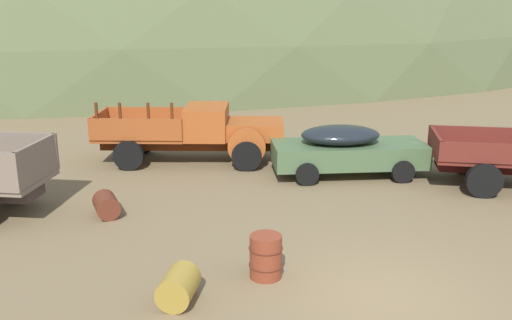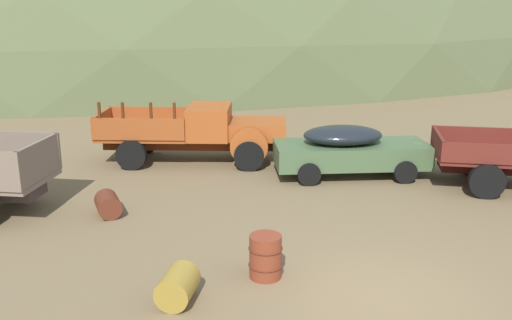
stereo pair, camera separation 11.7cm
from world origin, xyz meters
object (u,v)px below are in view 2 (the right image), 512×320
(oil_drum_tipped, at_px, (178,286))
(oil_drum_foreground, at_px, (108,204))
(car_weathered_green, at_px, (356,150))
(oil_drum_by_truck, at_px, (265,256))
(truck_oxide_orange, at_px, (206,132))

(oil_drum_tipped, height_order, oil_drum_foreground, oil_drum_tipped)
(car_weathered_green, bearing_deg, oil_drum_foreground, -157.77)
(car_weathered_green, distance_m, oil_drum_foreground, 7.57)
(oil_drum_by_truck, bearing_deg, car_weathered_green, 67.40)
(car_weathered_green, height_order, oil_drum_tipped, car_weathered_green)
(car_weathered_green, relative_size, oil_drum_tipped, 5.39)
(car_weathered_green, xyz_separation_m, oil_drum_tipped, (-4.35, -7.67, -0.50))
(truck_oxide_orange, height_order, oil_drum_tipped, truck_oxide_orange)
(truck_oxide_orange, xyz_separation_m, oil_drum_by_truck, (1.93, -8.24, -0.57))
(car_weathered_green, bearing_deg, oil_drum_tipped, -124.58)
(oil_drum_foreground, bearing_deg, car_weathered_green, 27.24)
(oil_drum_by_truck, bearing_deg, oil_drum_tipped, -148.12)
(oil_drum_tipped, relative_size, oil_drum_by_truck, 1.08)
(car_weathered_green, distance_m, oil_drum_by_truck, 7.27)
(oil_drum_tipped, height_order, oil_drum_by_truck, oil_drum_by_truck)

